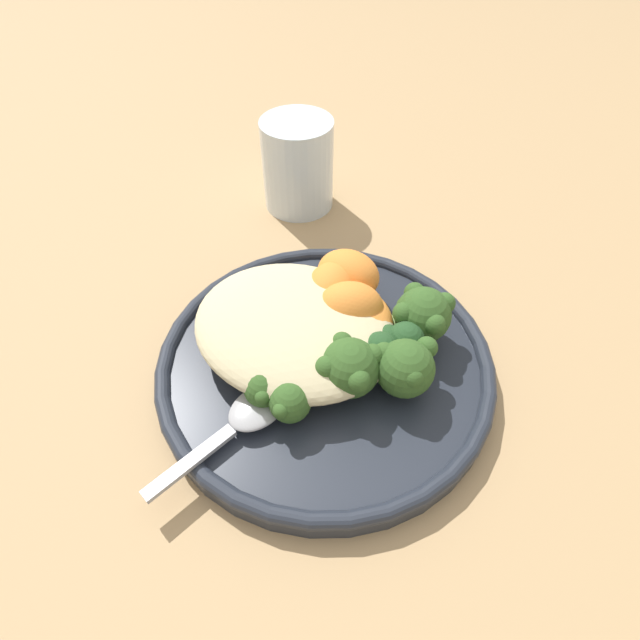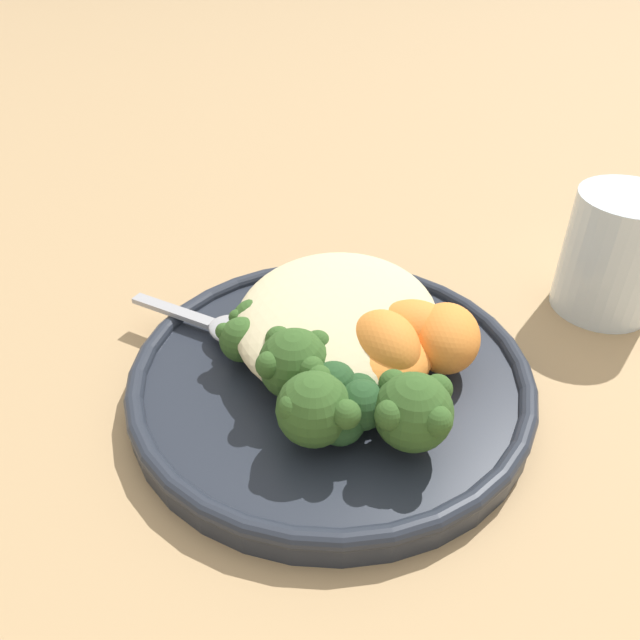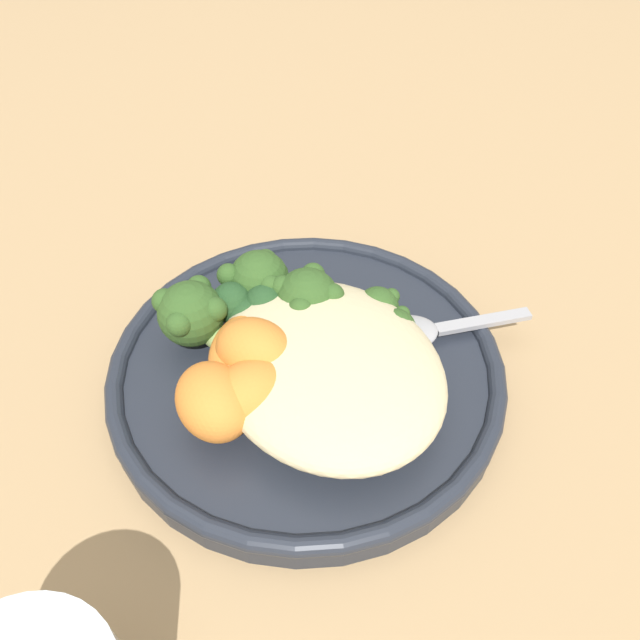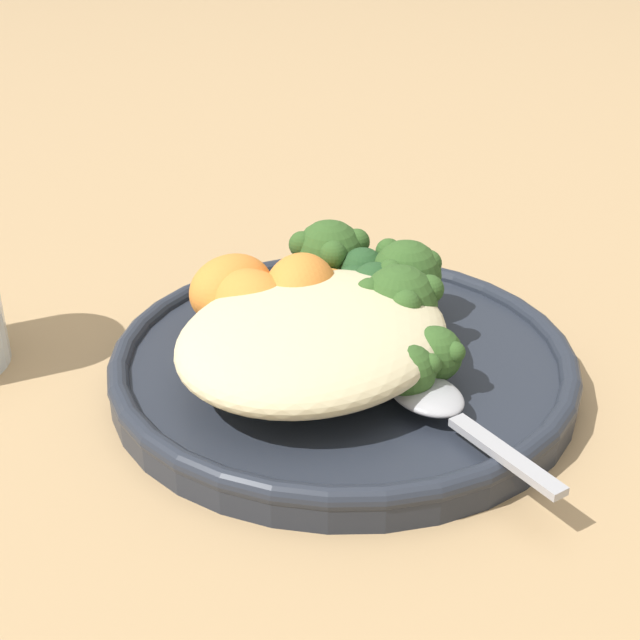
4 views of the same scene
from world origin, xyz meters
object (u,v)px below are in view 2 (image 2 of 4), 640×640
at_px(broccoli_stalk_2, 299,362).
at_px(kale_tuft, 343,403).
at_px(broccoli_stalk_4, 404,400).
at_px(sweet_potato_chunk_0, 446,338).
at_px(plate, 324,376).
at_px(quinoa_mound, 333,317).
at_px(broccoli_stalk_3, 331,398).
at_px(sweet_potato_chunk_1, 413,330).
at_px(sweet_potato_chunk_2, 378,363).
at_px(sweet_potato_chunk_3, 384,347).
at_px(water_glass, 615,254).
at_px(broccoli_stalk_1, 263,343).
at_px(broccoli_stalk_0, 280,329).
at_px(spoon, 228,327).

distance_m(broccoli_stalk_2, kale_tuft, 0.04).
height_order(broccoli_stalk_4, sweet_potato_chunk_0, broccoli_stalk_4).
relative_size(plate, kale_tuft, 5.17).
xyz_separation_m(quinoa_mound, kale_tuft, (0.08, 0.02, -0.00)).
distance_m(broccoli_stalk_3, sweet_potato_chunk_1, 0.08).
bearing_deg(sweet_potato_chunk_0, broccoli_stalk_4, -20.31).
bearing_deg(sweet_potato_chunk_2, sweet_potato_chunk_3, 159.96).
height_order(sweet_potato_chunk_3, water_glass, water_glass).
bearing_deg(plate, sweet_potato_chunk_3, 83.98).
height_order(broccoli_stalk_2, sweet_potato_chunk_0, broccoli_stalk_2).
relative_size(plate, broccoli_stalk_2, 3.38).
distance_m(broccoli_stalk_1, broccoli_stalk_2, 0.04).
bearing_deg(water_glass, broccoli_stalk_1, -61.13).
bearing_deg(sweet_potato_chunk_0, quinoa_mound, -99.53).
bearing_deg(sweet_potato_chunk_0, sweet_potato_chunk_3, -63.57).
relative_size(broccoli_stalk_0, broccoli_stalk_2, 1.40).
bearing_deg(broccoli_stalk_1, quinoa_mound, -152.00).
relative_size(plate, broccoli_stalk_3, 2.13).
distance_m(sweet_potato_chunk_1, kale_tuft, 0.08).
distance_m(sweet_potato_chunk_1, water_glass, 0.18).
xyz_separation_m(quinoa_mound, broccoli_stalk_0, (0.01, -0.03, -0.01)).
relative_size(broccoli_stalk_3, sweet_potato_chunk_0, 2.29).
bearing_deg(sweet_potato_chunk_3, quinoa_mound, -130.23).
xyz_separation_m(sweet_potato_chunk_0, kale_tuft, (0.06, -0.06, -0.00)).
xyz_separation_m(quinoa_mound, sweet_potato_chunk_0, (0.01, 0.07, 0.00)).
bearing_deg(sweet_potato_chunk_0, sweet_potato_chunk_2, -56.65).
height_order(sweet_potato_chunk_0, spoon, sweet_potato_chunk_0).
bearing_deg(broccoli_stalk_3, sweet_potato_chunk_3, 165.66).
bearing_deg(sweet_potato_chunk_2, broccoli_stalk_3, -31.03).
xyz_separation_m(broccoli_stalk_2, kale_tuft, (0.02, 0.03, -0.00)).
relative_size(sweet_potato_chunk_2, sweet_potato_chunk_3, 1.37).
bearing_deg(sweet_potato_chunk_1, quinoa_mound, -97.21).
relative_size(broccoli_stalk_0, sweet_potato_chunk_1, 2.14).
distance_m(broccoli_stalk_1, broccoli_stalk_4, 0.10).
bearing_deg(broccoli_stalk_3, sweet_potato_chunk_0, 150.67).
distance_m(quinoa_mound, kale_tuft, 0.08).
xyz_separation_m(broccoli_stalk_1, kale_tuft, (0.05, 0.06, 0.00)).
relative_size(broccoli_stalk_0, sweet_potato_chunk_0, 2.03).
distance_m(sweet_potato_chunk_3, water_glass, 0.21).
height_order(broccoli_stalk_0, sweet_potato_chunk_2, sweet_potato_chunk_2).
xyz_separation_m(broccoli_stalk_2, sweet_potato_chunk_2, (-0.01, 0.05, -0.01)).
distance_m(sweet_potato_chunk_1, spoon, 0.12).
relative_size(broccoli_stalk_2, broccoli_stalk_3, 0.63).
xyz_separation_m(kale_tuft, spoon, (-0.07, -0.09, -0.01)).
bearing_deg(water_glass, broccoli_stalk_0, -63.70).
xyz_separation_m(broccoli_stalk_1, broccoli_stalk_3, (0.05, 0.05, 0.01)).
relative_size(quinoa_mound, sweet_potato_chunk_3, 2.99).
xyz_separation_m(sweet_potato_chunk_1, kale_tuft, (0.07, -0.04, -0.00)).
height_order(broccoli_stalk_3, sweet_potato_chunk_3, sweet_potato_chunk_3).
bearing_deg(quinoa_mound, water_glass, 117.82).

